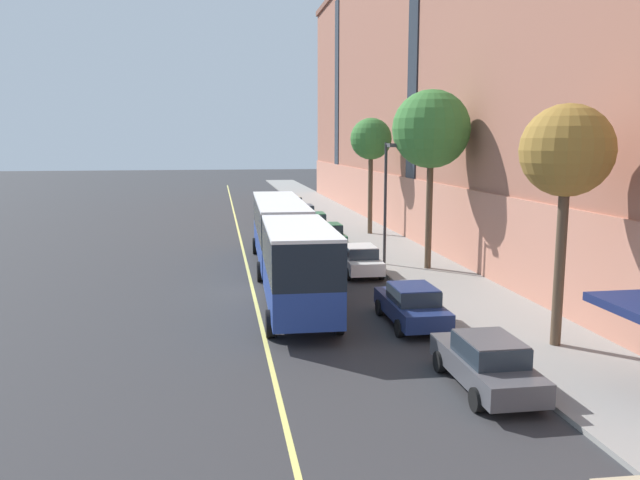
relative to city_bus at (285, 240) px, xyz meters
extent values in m
plane|color=#303033|center=(-1.19, -1.80, -2.16)|extent=(260.00, 260.00, 0.00)
cube|color=gray|center=(7.70, 1.20, -2.08)|extent=(4.86, 160.00, 0.15)
cube|color=#A36651|center=(16.13, -1.80, 9.76)|extent=(12.00, 110.00, 23.85)
cube|color=tan|center=(10.06, -1.80, 0.04)|extent=(0.14, 110.00, 4.40)
cube|color=#1E232B|center=(10.08, 11.95, 10.96)|extent=(0.10, 2.00, 18.12)
cube|color=#1E232B|center=(10.08, 39.45, 10.96)|extent=(0.10, 2.00, 18.12)
cube|color=navy|center=(0.12, 4.11, -0.87)|extent=(2.82, 12.15, 1.35)
cube|color=black|center=(0.12, 4.11, 0.63)|extent=(2.83, 12.15, 1.65)
cube|color=white|center=(0.12, 4.11, 1.52)|extent=(2.85, 12.15, 0.12)
cube|color=#19232D|center=(0.29, 10.18, 0.47)|extent=(2.28, 0.14, 1.24)
cube|color=orange|center=(0.29, 10.19, 1.28)|extent=(1.74, 0.11, 0.28)
cube|color=black|center=(0.29, 10.20, -1.44)|extent=(2.43, 0.19, 0.24)
cube|color=white|center=(-0.58, 10.22, -1.19)|extent=(0.28, 0.07, 0.18)
cube|color=white|center=(1.16, 10.17, -1.19)|extent=(0.28, 0.07, 0.18)
cylinder|color=#595651|center=(-0.07, -2.43, -0.04)|extent=(2.38, 1.07, 2.36)
cube|color=navy|center=(-0.19, -6.59, -0.87)|extent=(2.69, 7.40, 1.35)
cube|color=black|center=(-0.19, -6.59, 0.63)|extent=(2.70, 7.40, 1.65)
cube|color=white|center=(-0.19, -6.59, 1.52)|extent=(2.71, 7.40, 0.12)
cylinder|color=black|center=(-1.00, 8.37, -1.66)|extent=(0.33, 1.01, 1.00)
cylinder|color=black|center=(1.48, 8.30, -1.66)|extent=(0.33, 1.01, 1.00)
cylinder|color=black|center=(-1.23, 0.52, -1.66)|extent=(0.33, 1.01, 1.00)
cylinder|color=black|center=(1.25, 0.45, -1.66)|extent=(0.33, 1.01, 1.00)
cylinder|color=black|center=(-1.48, -8.57, -1.66)|extent=(0.33, 1.01, 1.00)
cylinder|color=black|center=(1.00, -8.64, -1.66)|extent=(0.33, 1.01, 1.00)
cube|color=silver|center=(4.06, 1.43, -1.52)|extent=(1.88, 4.65, 0.64)
cube|color=#232D38|center=(4.06, 1.20, -0.92)|extent=(1.60, 2.11, 0.56)
cube|color=silver|center=(4.06, 1.20, -0.62)|extent=(1.56, 2.02, 0.04)
cylinder|color=black|center=(3.25, 2.88, -1.84)|extent=(0.24, 0.65, 0.64)
cylinder|color=black|center=(4.96, 2.84, -1.84)|extent=(0.24, 0.65, 0.64)
cylinder|color=black|center=(3.17, 0.03, -1.84)|extent=(0.24, 0.65, 0.64)
cylinder|color=black|center=(4.88, -0.02, -1.84)|extent=(0.24, 0.65, 0.64)
cube|color=#4C4C51|center=(4.03, 22.99, -1.52)|extent=(1.75, 4.77, 0.64)
cube|color=#232D38|center=(4.03, 22.75, -0.92)|extent=(1.54, 2.15, 0.56)
cube|color=#4C4C51|center=(4.03, 22.75, -0.62)|extent=(1.50, 2.05, 0.04)
cylinder|color=black|center=(3.18, 24.46, -1.84)|extent=(0.22, 0.64, 0.64)
cylinder|color=black|center=(4.89, 24.46, -1.84)|extent=(0.22, 0.64, 0.64)
cylinder|color=black|center=(3.17, 21.51, -1.84)|extent=(0.22, 0.64, 0.64)
cylinder|color=black|center=(4.88, 21.51, -1.84)|extent=(0.22, 0.64, 0.64)
cube|color=#4C4C51|center=(4.12, -14.25, -1.52)|extent=(1.76, 4.60, 0.64)
cube|color=#232D38|center=(4.12, -14.48, -0.92)|extent=(1.53, 2.08, 0.56)
cube|color=#4C4C51|center=(4.12, -14.48, -0.62)|extent=(1.49, 1.98, 0.04)
cylinder|color=black|center=(3.30, -12.82, -1.84)|extent=(0.23, 0.64, 0.64)
cylinder|color=black|center=(4.98, -12.83, -1.84)|extent=(0.23, 0.64, 0.64)
cylinder|color=black|center=(3.27, -15.66, -1.84)|extent=(0.23, 0.64, 0.64)
cylinder|color=black|center=(4.95, -15.67, -1.84)|extent=(0.23, 0.64, 0.64)
cube|color=navy|center=(3.96, -7.86, -1.52)|extent=(1.81, 4.65, 0.64)
cube|color=#232D38|center=(3.96, -8.09, -0.92)|extent=(1.58, 2.10, 0.56)
cube|color=navy|center=(3.96, -8.09, -0.62)|extent=(1.54, 2.01, 0.04)
cylinder|color=black|center=(3.10, -6.41, -1.84)|extent=(0.23, 0.64, 0.64)
cylinder|color=black|center=(4.84, -6.43, -1.84)|extent=(0.23, 0.64, 0.64)
cylinder|color=black|center=(3.08, -9.29, -1.84)|extent=(0.23, 0.64, 0.64)
cylinder|color=black|center=(4.82, -9.30, -1.84)|extent=(0.23, 0.64, 0.64)
cube|color=#BCAD89|center=(4.08, 31.30, -1.52)|extent=(1.85, 4.78, 0.64)
cube|color=#232D38|center=(4.09, 31.07, -0.92)|extent=(1.56, 2.17, 0.56)
cube|color=#BCAD89|center=(4.09, 31.07, -0.62)|extent=(1.53, 2.08, 0.04)
cylinder|color=black|center=(3.21, 32.74, -1.84)|extent=(0.24, 0.65, 0.64)
cylinder|color=black|center=(4.87, 32.80, -1.84)|extent=(0.24, 0.65, 0.64)
cylinder|color=black|center=(3.29, 29.81, -1.84)|extent=(0.24, 0.65, 0.64)
cylinder|color=black|center=(4.96, 29.86, -1.84)|extent=(0.24, 0.65, 0.64)
cube|color=#23603D|center=(3.97, 10.39, -1.52)|extent=(1.82, 4.37, 0.64)
cube|color=#232D38|center=(3.98, 10.17, -0.92)|extent=(1.58, 1.97, 0.56)
cube|color=#23603D|center=(3.98, 10.17, -0.62)|extent=(1.55, 1.89, 0.04)
cylinder|color=black|center=(3.09, 11.73, -1.84)|extent=(0.23, 0.64, 0.64)
cylinder|color=black|center=(4.83, 11.75, -1.84)|extent=(0.23, 0.64, 0.64)
cylinder|color=black|center=(3.11, 9.03, -1.84)|extent=(0.23, 0.64, 0.64)
cylinder|color=black|center=(4.86, 9.05, -1.84)|extent=(0.23, 0.64, 0.64)
cube|color=#23603D|center=(3.99, 16.81, -1.52)|extent=(2.00, 4.76, 0.64)
cube|color=#232D38|center=(3.98, 16.58, -0.92)|extent=(1.69, 2.17, 0.56)
cube|color=#23603D|center=(3.98, 16.58, -0.62)|extent=(1.65, 2.07, 0.04)
cylinder|color=black|center=(3.15, 18.30, -1.84)|extent=(0.24, 0.65, 0.64)
cylinder|color=black|center=(4.94, 18.23, -1.84)|extent=(0.24, 0.65, 0.64)
cylinder|color=black|center=(3.04, 15.39, -1.84)|extent=(0.24, 0.65, 0.64)
cylinder|color=black|center=(4.83, 15.32, -1.84)|extent=(0.24, 0.65, 0.64)
cylinder|color=brown|center=(7.91, -11.39, 0.82)|extent=(0.35, 0.35, 5.67)
sphere|color=olive|center=(7.91, -11.39, 4.48)|extent=(2.99, 2.99, 2.99)
cylinder|color=brown|center=(7.91, 1.66, 1.14)|extent=(0.35, 0.35, 6.29)
sphere|color=#387533|center=(7.91, 1.66, 5.41)|extent=(4.10, 4.10, 4.10)
cylinder|color=brown|center=(7.91, 14.72, 1.06)|extent=(0.34, 0.34, 6.14)
sphere|color=#387533|center=(7.91, 14.72, 4.97)|extent=(3.02, 3.02, 3.02)
cylinder|color=#2D2D30|center=(5.87, 3.07, 1.35)|extent=(0.16, 0.16, 6.73)
cylinder|color=#2D2D30|center=(5.87, 2.52, 4.62)|extent=(0.10, 1.10, 0.10)
cube|color=#3D3D3F|center=(5.87, 1.97, 4.57)|extent=(0.36, 0.60, 0.20)
cube|color=#E0D66B|center=(-1.70, 1.20, -2.16)|extent=(0.16, 140.00, 0.01)
camera|label=1|loc=(-3.20, -30.06, 4.76)|focal=35.00mm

